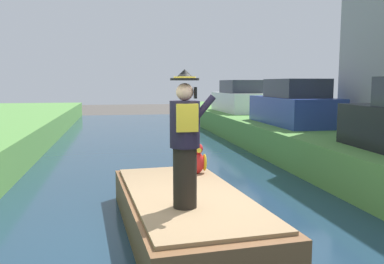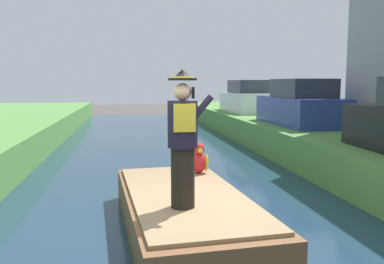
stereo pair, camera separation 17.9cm
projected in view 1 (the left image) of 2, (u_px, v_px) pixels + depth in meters
The scene contains 7 objects.
ground_plane at pixel (194, 254), 5.70m from camera, with size 80.00×80.00×0.00m, color #4C4742.
canal_water at pixel (194, 250), 5.69m from camera, with size 6.63×48.00×0.10m, color #1E384C.
boat at pixel (186, 212), 6.27m from camera, with size 2.12×4.33×0.61m.
person_pirate at pixel (185, 140), 5.38m from camera, with size 0.61×0.42×1.85m.
parrot_plush at pixel (197, 160), 7.52m from camera, with size 0.36×0.35×0.57m.
parked_car_blue at pixel (293, 105), 13.53m from camera, with size 1.73×4.01×1.50m.
parked_car_white at pixel (239, 98), 19.41m from camera, with size 1.75×4.02×1.50m.
Camera 1 is at (-1.04, -5.35, 2.38)m, focal length 38.00 mm.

